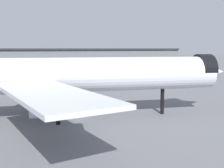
{
  "coord_description": "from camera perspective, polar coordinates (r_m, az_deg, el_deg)",
  "views": [
    {
      "loc": [
        -19.24,
        -54.53,
        14.4
      ],
      "look_at": [
        6.81,
        -2.37,
        7.02
      ],
      "focal_mm": 44.95,
      "sensor_mm": 36.0,
      "label": 1
    }
  ],
  "objects": [
    {
      "name": "ground",
      "position": [
        59.59,
        -6.94,
        -6.82
      ],
      "size": [
        900.0,
        900.0,
        0.0
      ],
      "primitive_type": "plane",
      "color": "slate"
    },
    {
      "name": "terminal_building",
      "position": [
        243.0,
        -12.33,
        5.44
      ],
      "size": [
        240.63,
        38.72,
        28.98
      ],
      "rotation": [
        0.0,
        0.0,
        -0.03
      ],
      "color": "slate",
      "rests_on": "ground"
    },
    {
      "name": "airliner_near_gate",
      "position": [
        57.22,
        -8.53,
        1.69
      ],
      "size": [
        69.8,
        62.51,
        20.35
      ],
      "rotation": [
        0.0,
        0.0,
        -0.23
      ],
      "color": "silver",
      "rests_on": "ground"
    },
    {
      "name": "service_truck_front",
      "position": [
        97.17,
        -20.06,
        -0.8
      ],
      "size": [
        5.94,
        3.94,
        3.0
      ],
      "rotation": [
        0.0,
        0.0,
        3.46
      ],
      "color": "black",
      "rests_on": "ground"
    }
  ]
}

